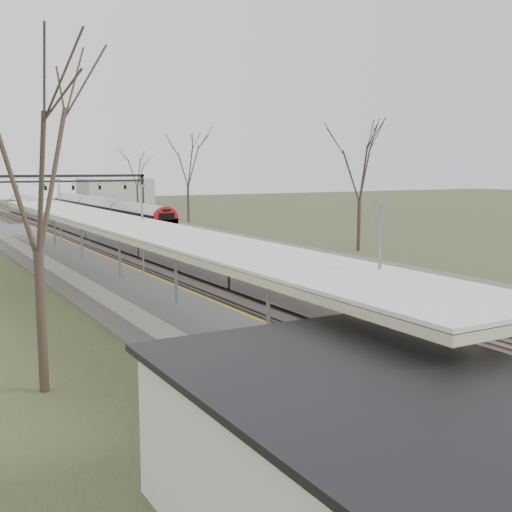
# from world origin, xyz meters

# --- Properties ---
(track_bed) EXTENTS (24.00, 160.00, 0.22)m
(track_bed) POSITION_xyz_m (0.26, 55.00, 0.06)
(track_bed) COLOR #474442
(track_bed) RESTS_ON ground
(platform) EXTENTS (3.50, 69.00, 1.00)m
(platform) POSITION_xyz_m (-9.05, 37.50, 0.50)
(platform) COLOR #9E9B93
(platform) RESTS_ON ground
(canopy) EXTENTS (4.10, 50.00, 3.11)m
(canopy) POSITION_xyz_m (-9.05, 32.99, 3.93)
(canopy) COLOR slate
(canopy) RESTS_ON platform
(station_building) EXTENTS (6.00, 9.00, 3.20)m
(station_building) POSITION_xyz_m (-12.50, 8.00, 1.60)
(station_building) COLOR silver
(station_building) RESTS_ON ground
(signal_gantry) EXTENTS (21.00, 0.59, 6.08)m
(signal_gantry) POSITION_xyz_m (0.29, 84.99, 4.91)
(signal_gantry) COLOR black
(signal_gantry) RESTS_ON ground
(tree_west_near) EXTENTS (5.00, 5.00, 10.30)m
(tree_west_near) POSITION_xyz_m (-16.00, 20.00, 7.29)
(tree_west_near) COLOR #2D231C
(tree_west_near) RESTS_ON ground
(tree_east_far) EXTENTS (5.00, 5.00, 10.30)m
(tree_east_far) POSITION_xyz_m (14.00, 42.00, 7.29)
(tree_east_far) COLOR #2D231C
(tree_east_far) RESTS_ON ground
(train_near) EXTENTS (2.62, 90.21, 3.05)m
(train_near) POSITION_xyz_m (-2.50, 60.91, 1.48)
(train_near) COLOR #B1B4BC
(train_near) RESTS_ON ground
(train_far) EXTENTS (2.62, 45.21, 3.05)m
(train_far) POSITION_xyz_m (4.50, 83.45, 1.48)
(train_far) COLOR #B1B4BC
(train_far) RESTS_ON ground
(passenger) EXTENTS (0.58, 0.68, 1.57)m
(passenger) POSITION_xyz_m (-8.40, 10.15, 1.78)
(passenger) COLOR #304D5D
(passenger) RESTS_ON platform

